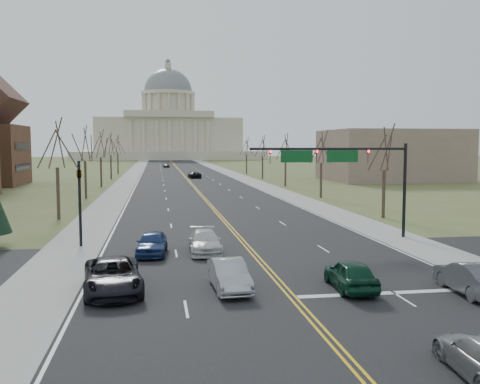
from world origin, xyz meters
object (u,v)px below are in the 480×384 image
object	(u,v)px
car_nb_inner_lead	(351,274)
car_nb_outer_lead	(471,278)
signal_left	(80,194)
car_sb_outer_second	(152,243)
signal_mast	(342,163)
car_sb_inner_second	(205,242)
car_far_nb	(194,175)
car_far_sb	(166,165)
car_sb_outer_lead	(113,276)
car_sb_inner_lead	(229,275)

from	to	relation	value
car_nb_inner_lead	car_nb_outer_lead	distance (m)	5.62
signal_left	car_sb_outer_second	distance (m)	6.85
signal_left	signal_mast	bearing A→B (deg)	-0.00
car_sb_inner_second	car_far_nb	bearing A→B (deg)	87.56
car_sb_outer_second	car_far_sb	size ratio (longest dim) A/B	1.01
signal_mast	car_sb_inner_second	xyz separation A→B (m)	(-10.56, -3.54, -5.02)
car_nb_outer_lead	car_sb_outer_second	bearing A→B (deg)	-34.69
car_sb_outer_lead	car_sb_inner_second	xyz separation A→B (m)	(5.22, 8.79, -0.08)
car_sb_inner_lead	car_far_nb	bearing A→B (deg)	84.14
signal_left	car_sb_outer_lead	distance (m)	13.06
car_nb_outer_lead	car_sb_inner_lead	size ratio (longest dim) A/B	1.05
car_nb_inner_lead	car_sb_outer_second	world-z (taller)	car_sb_outer_second
car_far_nb	car_far_sb	xyz separation A→B (m)	(-5.04, 53.59, 0.05)
car_nb_outer_lead	car_sb_outer_second	xyz separation A→B (m)	(-15.10, 11.48, -0.01)
car_sb_outer_lead	car_far_sb	bearing A→B (deg)	81.59
signal_left	car_sb_inner_second	distance (m)	9.58
signal_mast	car_far_nb	xyz separation A→B (m)	(-5.73, 75.52, -5.04)
signal_mast	signal_left	xyz separation A→B (m)	(-18.95, 0.00, -2.05)
signal_mast	car_sb_inner_second	distance (m)	12.22
signal_mast	signal_left	size ratio (longest dim) A/B	2.02
car_far_sb	car_sb_outer_lead	bearing A→B (deg)	-99.17
car_nb_inner_lead	car_sb_outer_lead	xyz separation A→B (m)	(-11.50, 1.27, 0.05)
car_nb_outer_lead	car_sb_outer_lead	distance (m)	17.14
signal_mast	signal_left	distance (m)	19.06
signal_mast	car_far_sb	size ratio (longest dim) A/B	2.72
signal_left	car_sb_inner_second	size ratio (longest dim) A/B	1.20
signal_mast	car_nb_outer_lead	size ratio (longest dim) A/B	2.57
car_nb_inner_lead	car_far_sb	distance (m)	142.87
signal_left	car_nb_inner_lead	distance (m)	20.22
car_nb_inner_lead	car_sb_outer_lead	size ratio (longest dim) A/B	0.76
car_sb_outer_lead	car_sb_inner_second	size ratio (longest dim) A/B	1.16
car_nb_inner_lead	car_nb_outer_lead	size ratio (longest dim) A/B	0.94
car_nb_inner_lead	car_far_sb	bearing A→B (deg)	-84.87
car_sb_outer_second	car_far_nb	size ratio (longest dim) A/B	0.88
car_sb_inner_second	car_sb_outer_second	bearing A→B (deg)	-176.22
car_sb_outer_lead	car_nb_outer_lead	bearing A→B (deg)	-15.95
car_nb_outer_lead	car_sb_inner_second	world-z (taller)	car_nb_outer_lead
signal_left	car_far_sb	world-z (taller)	signal_left
signal_mast	car_sb_outer_second	world-z (taller)	signal_mast
car_nb_inner_lead	car_sb_inner_second	size ratio (longest dim) A/B	0.88
signal_left	car_nb_inner_lead	bearing A→B (deg)	-42.88
signal_left	car_sb_inner_lead	bearing A→B (deg)	-55.62
car_nb_inner_lead	car_sb_inner_lead	bearing A→B (deg)	-5.48
car_nb_outer_lead	car_far_nb	size ratio (longest dim) A/B	0.92
signal_left	car_sb_inner_second	xyz separation A→B (m)	(8.38, -3.55, -2.98)
car_far_nb	car_far_sb	world-z (taller)	car_far_sb
signal_mast	signal_left	world-z (taller)	signal_mast
car_far_sb	signal_left	bearing A→B (deg)	-100.76
car_sb_inner_second	car_far_nb	xyz separation A→B (m)	(4.83, 79.06, -0.02)
signal_left	car_far_nb	xyz separation A→B (m)	(13.21, 75.52, -2.99)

